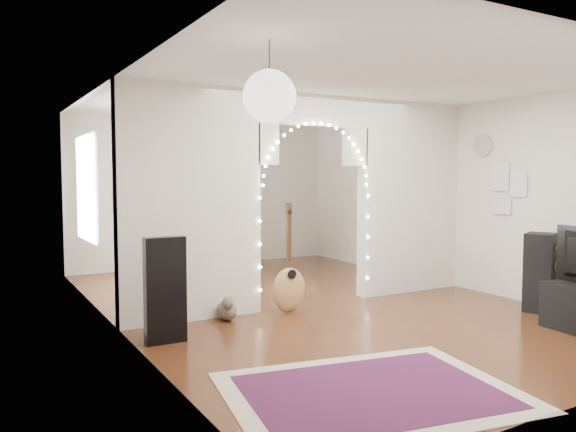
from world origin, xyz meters
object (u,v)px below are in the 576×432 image
acoustic_guitar (289,272)px  dining_chair_right (233,262)px  dining_table (210,231)px  bookcase (214,233)px  floor_speaker (540,272)px  dining_chair_left (224,281)px

acoustic_guitar → dining_chair_right: (0.44, 2.63, -0.27)m
acoustic_guitar → dining_table: size_ratio=0.85×
dining_chair_right → bookcase: bearing=158.0°
bookcase → dining_chair_right: bearing=10.1°
dining_table → acoustic_guitar: bearing=-84.7°
floor_speaker → bookcase: 4.95m
dining_table → dining_chair_right: bearing=-75.9°
floor_speaker → acoustic_guitar: bearing=126.3°
floor_speaker → bookcase: bearing=96.8°
floor_speaker → dining_table: 5.55m
dining_chair_right → dining_chair_left: bearing=-124.9°
dining_chair_right → acoustic_guitar: bearing=-106.7°
acoustic_guitar → dining_chair_right: bearing=79.1°
acoustic_guitar → bookcase: bookcase is taller
dining_chair_right → dining_table: bearing=85.0°
dining_table → dining_chair_left: size_ratio=2.27×
floor_speaker → bookcase: size_ratio=0.66×
floor_speaker → dining_table: size_ratio=0.72×
acoustic_guitar → floor_speaker: 3.09m
acoustic_guitar → dining_chair_right: acoustic_guitar is taller
acoustic_guitar → floor_speaker: size_ratio=1.17×
dining_table → dining_chair_right: dining_table is taller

